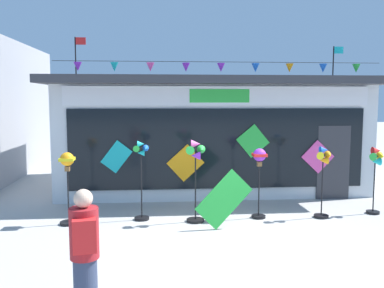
# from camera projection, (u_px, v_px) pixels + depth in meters

# --- Properties ---
(ground_plane) EXTENTS (80.00, 80.00, 0.00)m
(ground_plane) POSITION_uv_depth(u_px,v_px,m) (238.00, 239.00, 8.15)
(ground_plane) COLOR #ADAAA5
(kite_shop_building) EXTENTS (9.09, 5.73, 4.61)m
(kite_shop_building) POSITION_uv_depth(u_px,v_px,m) (208.00, 132.00, 13.43)
(kite_shop_building) COLOR silver
(kite_shop_building) RESTS_ON ground_plane
(wind_spinner_far_left) EXTENTS (0.39, 0.39, 1.58)m
(wind_spinner_far_left) POSITION_uv_depth(u_px,v_px,m) (67.00, 174.00, 9.03)
(wind_spinner_far_left) COLOR black
(wind_spinner_far_left) RESTS_ON ground_plane
(wind_spinner_left) EXTENTS (0.34, 0.33, 1.80)m
(wind_spinner_left) POSITION_uv_depth(u_px,v_px,m) (141.00, 173.00, 9.35)
(wind_spinner_left) COLOR black
(wind_spinner_left) RESTS_ON ground_plane
(wind_spinner_center_left) EXTENTS (0.45, 0.40, 1.84)m
(wind_spinner_center_left) POSITION_uv_depth(u_px,v_px,m) (196.00, 168.00, 9.18)
(wind_spinner_center_left) COLOR black
(wind_spinner_center_left) RESTS_ON ground_plane
(wind_spinner_center_right) EXTENTS (0.32, 0.32, 1.61)m
(wind_spinner_center_right) POSITION_uv_depth(u_px,v_px,m) (259.00, 166.00, 9.51)
(wind_spinner_center_right) COLOR black
(wind_spinner_center_right) RESTS_ON ground_plane
(wind_spinner_right) EXTENTS (0.41, 0.33, 1.66)m
(wind_spinner_right) POSITION_uv_depth(u_px,v_px,m) (323.00, 170.00, 9.51)
(wind_spinner_right) COLOR black
(wind_spinner_right) RESTS_ON ground_plane
(wind_spinner_far_right) EXTENTS (0.44, 0.31, 1.61)m
(wind_spinner_far_right) POSITION_uv_depth(u_px,v_px,m) (376.00, 167.00, 9.84)
(wind_spinner_far_right) COLOR black
(wind_spinner_far_right) RESTS_ON ground_plane
(person_mid_plaza) EXTENTS (0.35, 0.47, 1.68)m
(person_mid_plaza) POSITION_uv_depth(u_px,v_px,m) (85.00, 256.00, 4.90)
(person_mid_plaza) COLOR #333D56
(person_mid_plaza) RESTS_ON ground_plane
(display_kite_on_ground) EXTENTS (1.26, 0.21, 1.26)m
(display_kite_on_ground) POSITION_uv_depth(u_px,v_px,m) (224.00, 199.00, 8.77)
(display_kite_on_ground) COLOR green
(display_kite_on_ground) RESTS_ON ground_plane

